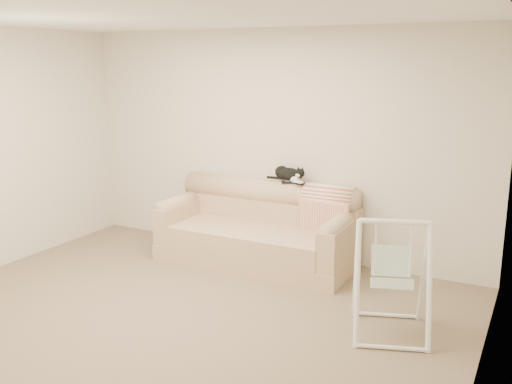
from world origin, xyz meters
TOP-DOWN VIEW (x-y plane):
  - ground_plane at (0.00, 0.00)m, footprint 5.00×5.00m
  - room_shell at (0.00, 0.00)m, footprint 5.04×4.04m
  - sofa at (-0.02, 1.62)m, footprint 2.20×0.93m
  - remote_a at (0.25, 1.84)m, footprint 0.18×0.12m
  - remote_b at (0.37, 1.84)m, footprint 0.18×0.09m
  - tuxedo_cat at (0.23, 1.87)m, footprint 0.49×0.28m
  - throw_blanket at (0.72, 1.84)m, footprint 0.56×0.38m
  - baby_swing at (1.76, 0.55)m, footprint 0.78×0.81m

SIDE VIEW (x-z plane):
  - ground_plane at x=0.00m, z-range 0.00..0.00m
  - sofa at x=-0.02m, z-range -0.10..0.80m
  - baby_swing at x=1.76m, z-range 0.00..1.00m
  - throw_blanket at x=0.72m, z-range 0.44..1.01m
  - remote_b at x=0.37m, z-range 0.90..0.92m
  - remote_a at x=0.25m, z-range 0.90..0.92m
  - tuxedo_cat at x=0.23m, z-range 0.90..1.09m
  - room_shell at x=0.00m, z-range 0.23..2.83m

